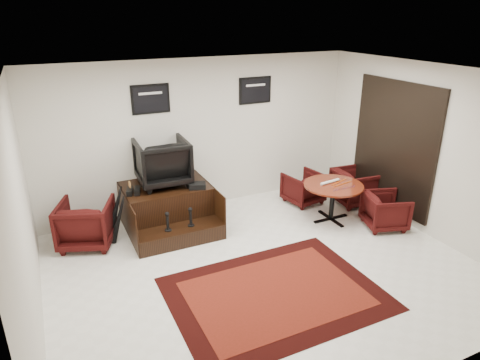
% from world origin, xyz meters
% --- Properties ---
extents(ground, '(6.00, 6.00, 0.00)m').
position_xyz_m(ground, '(0.00, 0.00, 0.00)').
color(ground, white).
rests_on(ground, ground).
extents(room_shell, '(6.02, 5.02, 2.81)m').
position_xyz_m(room_shell, '(0.41, 0.12, 1.79)').
color(room_shell, beige).
rests_on(room_shell, ground).
extents(area_rug, '(2.76, 2.07, 0.01)m').
position_xyz_m(area_rug, '(-0.17, -0.61, 0.01)').
color(area_rug, black).
rests_on(area_rug, ground).
extents(shine_podium, '(1.46, 1.50, 0.75)m').
position_xyz_m(shine_podium, '(-0.88, 1.90, 0.35)').
color(shine_podium, black).
rests_on(shine_podium, ground).
extents(shine_chair, '(0.88, 0.83, 0.87)m').
position_xyz_m(shine_chair, '(-0.88, 2.05, 1.19)').
color(shine_chair, black).
rests_on(shine_chair, shine_podium).
extents(shoes_pair, '(0.28, 0.30, 0.09)m').
position_xyz_m(shoes_pair, '(-1.45, 1.84, 0.80)').
color(shoes_pair, black).
rests_on(shoes_pair, shine_podium).
extents(polish_kit, '(0.33, 0.28, 0.10)m').
position_xyz_m(polish_kit, '(-0.43, 1.61, 0.80)').
color(polish_kit, black).
rests_on(polish_kit, shine_podium).
extents(umbrella_black, '(0.30, 0.11, 0.82)m').
position_xyz_m(umbrella_black, '(-1.76, 1.71, 0.41)').
color(umbrella_black, black).
rests_on(umbrella_black, ground).
extents(umbrella_hooked, '(0.34, 0.13, 0.92)m').
position_xyz_m(umbrella_hooked, '(-1.77, 1.92, 0.46)').
color(umbrella_hooked, black).
rests_on(umbrella_hooked, ground).
extents(armchair_side, '(1.02, 0.99, 0.83)m').
position_xyz_m(armchair_side, '(-2.24, 1.85, 0.41)').
color(armchair_side, black).
rests_on(armchair_side, ground).
extents(meeting_table, '(1.05, 1.05, 0.69)m').
position_xyz_m(meeting_table, '(1.86, 0.88, 0.60)').
color(meeting_table, '#4D130B').
rests_on(meeting_table, ground).
extents(table_chair_back, '(0.75, 0.71, 0.68)m').
position_xyz_m(table_chair_back, '(1.81, 1.75, 0.34)').
color(table_chair_back, black).
rests_on(table_chair_back, ground).
extents(table_chair_window, '(0.76, 0.80, 0.76)m').
position_xyz_m(table_chair_window, '(2.71, 1.28, 0.38)').
color(table_chair_window, black).
rests_on(table_chair_window, ground).
extents(table_chair_corner, '(0.80, 0.83, 0.68)m').
position_xyz_m(table_chair_corner, '(2.52, 0.25, 0.34)').
color(table_chair_corner, black).
rests_on(table_chair_corner, ground).
extents(paper_roll, '(0.42, 0.11, 0.05)m').
position_xyz_m(paper_roll, '(1.84, 0.97, 0.71)').
color(paper_roll, white).
rests_on(paper_roll, meeting_table).
extents(table_clutter, '(0.57, 0.38, 0.01)m').
position_xyz_m(table_clutter, '(1.98, 0.81, 0.69)').
color(table_clutter, orange).
rests_on(table_clutter, meeting_table).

